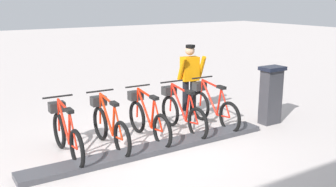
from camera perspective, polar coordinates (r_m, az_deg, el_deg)
The scene contains 9 objects.
ground_plane at distance 7.23m, azimuth -2.02°, elevation -8.38°, with size 60.00×60.00×0.00m, color beige.
dock_rail_base at distance 7.21m, azimuth -2.02°, elevation -8.01°, with size 0.44×4.85×0.10m, color #47474C.
payment_kiosk at distance 8.87m, azimuth 14.73°, elevation -0.10°, with size 0.36×0.52×1.28m.
bike_docked_0 at distance 8.56m, azimuth 6.45°, elevation -1.86°, with size 1.72×0.54×1.02m.
bike_docked_1 at distance 8.10m, azimuth 1.95°, elevation -2.70°, with size 1.72×0.54×1.02m.
bike_docked_2 at distance 7.69m, azimuth -3.06°, elevation -3.61°, with size 1.72×0.54×1.02m.
bike_docked_3 at distance 7.35m, azimuth -8.60°, elevation -4.58°, with size 1.72×0.54×1.02m.
bike_docked_4 at distance 7.09m, azimuth -14.62°, elevation -5.59°, with size 1.72×0.54×1.02m.
worker_near_rack at distance 9.26m, azimuth 3.19°, elevation 2.44°, with size 0.53×0.66×1.66m.
Camera 1 is at (-5.79, 3.35, 2.72)m, focal length 41.89 mm.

